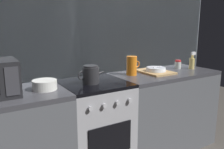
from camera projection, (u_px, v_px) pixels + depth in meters
name	position (u px, v px, depth m)	size (l,w,h in m)	color
back_wall	(78.00, 47.00, 2.39)	(3.60, 0.05, 2.40)	gray
stove_unit	(94.00, 127.00, 2.28)	(0.60, 0.63, 0.90)	#9E9EA3
counter_right	(163.00, 110.00, 2.74)	(1.20, 0.60, 0.90)	#515459
kettle	(91.00, 75.00, 2.12)	(0.28, 0.15, 0.17)	#262628
mixing_bowl	(45.00, 85.00, 1.93)	(0.20, 0.20, 0.08)	silver
pitcher	(132.00, 66.00, 2.47)	(0.16, 0.11, 0.20)	orange
dish_pile	(155.00, 71.00, 2.60)	(0.30, 0.40, 0.07)	tan
spice_jar	(178.00, 64.00, 2.84)	(0.08, 0.08, 0.10)	silver
spray_bottle	(192.00, 62.00, 2.82)	(0.08, 0.06, 0.20)	#E5CC72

